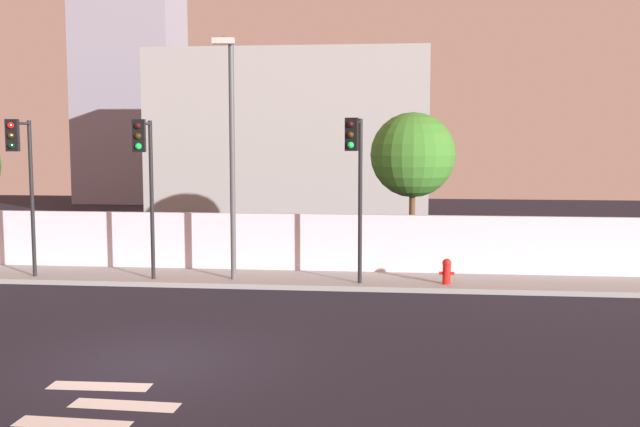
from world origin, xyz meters
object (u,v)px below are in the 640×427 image
Objects in this scene: traffic_light_center at (145,164)px; fire_hydrant at (447,270)px; traffic_light_right at (22,164)px; street_lamp_curbside at (231,142)px; traffic_light_left at (356,165)px; roadside_tree_midleft at (413,155)px.

traffic_light_center is 9.17m from fire_hydrant.
traffic_light_right is at bearing -175.86° from fire_hydrant.
street_lamp_curbside is at bearing 7.30° from traffic_light_right.
street_lamp_curbside is at bearing -178.92° from fire_hydrant.
fire_hydrant is (2.61, 0.66, -3.06)m from traffic_light_left.
traffic_light_center is at bearing -174.09° from fire_hydrant.
traffic_light_left is at bearing 2.16° from traffic_light_center.
fire_hydrant is (8.60, 0.89, -3.06)m from traffic_light_center.
street_lamp_curbside reaches higher than fire_hydrant.
traffic_light_right is at bearing -178.66° from traffic_light_left.
traffic_light_right reaches higher than fire_hydrant.
traffic_light_right is 0.68× the size of street_lamp_curbside.
roadside_tree_midleft reaches higher than traffic_light_left.
traffic_light_center reaches higher than fire_hydrant.
roadside_tree_midleft reaches higher than fire_hydrant.
traffic_light_center is 2.53m from street_lamp_curbside.
fire_hydrant is (6.27, 0.12, -3.68)m from street_lamp_curbside.
roadside_tree_midleft is (7.64, 4.05, 0.19)m from traffic_light_center.
traffic_light_left is 1.00× the size of traffic_light_right.
traffic_light_right is (-3.70, -0.00, 0.01)m from traffic_light_center.
roadside_tree_midleft is (11.34, 4.05, 0.18)m from traffic_light_right.
roadside_tree_midleft is at bearing 27.91° from traffic_light_center.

